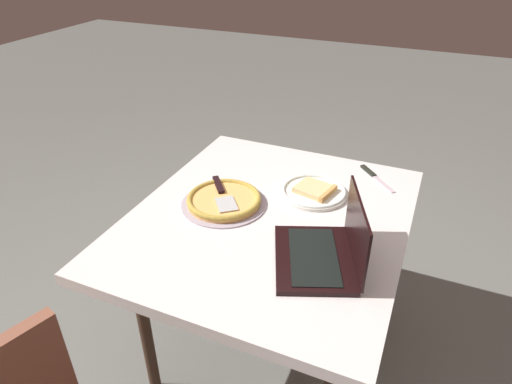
% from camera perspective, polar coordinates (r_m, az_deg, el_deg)
% --- Properties ---
extents(ground_plane, '(12.00, 12.00, 0.00)m').
position_cam_1_polar(ground_plane, '(2.15, 1.40, -19.67)').
color(ground_plane, slate).
extents(dining_table, '(1.11, 0.97, 0.75)m').
position_cam_1_polar(dining_table, '(1.67, 1.70, -4.77)').
color(dining_table, silver).
rests_on(dining_table, ground_plane).
extents(laptop, '(0.39, 0.35, 0.22)m').
position_cam_1_polar(laptop, '(1.42, 8.99, -7.31)').
color(laptop, black).
rests_on(laptop, dining_table).
extents(pizza_plate, '(0.26, 0.26, 0.04)m').
position_cam_1_polar(pizza_plate, '(1.76, 7.44, 0.08)').
color(pizza_plate, silver).
rests_on(pizza_plate, dining_table).
extents(pizza_tray, '(0.32, 0.32, 0.04)m').
position_cam_1_polar(pizza_tray, '(1.69, -4.13, -1.05)').
color(pizza_tray, '#A99DAD').
rests_on(pizza_tray, dining_table).
extents(table_knife, '(0.18, 0.17, 0.01)m').
position_cam_1_polar(table_knife, '(1.94, 14.82, 2.03)').
color(table_knife, '#C6B2BC').
rests_on(table_knife, dining_table).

